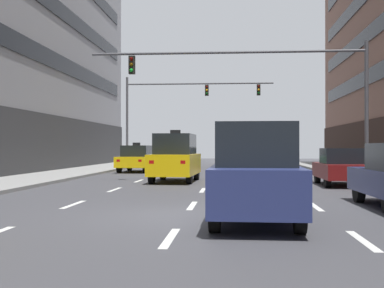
# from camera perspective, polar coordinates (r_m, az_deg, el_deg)

# --- Properties ---
(ground_plane) EXTENTS (120.00, 120.00, 0.00)m
(ground_plane) POSITION_cam_1_polar(r_m,az_deg,el_deg) (12.15, -0.73, -8.00)
(ground_plane) COLOR #424247
(lane_stripe_l1_s4) EXTENTS (0.16, 2.00, 0.01)m
(lane_stripe_l1_s4) POSITION_cam_1_polar(r_m,az_deg,el_deg) (14.78, -13.15, -6.61)
(lane_stripe_l1_s4) COLOR silver
(lane_stripe_l1_s4) RESTS_ON ground
(lane_stripe_l1_s5) EXTENTS (0.16, 2.00, 0.01)m
(lane_stripe_l1_s5) POSITION_cam_1_polar(r_m,az_deg,el_deg) (19.58, -8.68, -5.07)
(lane_stripe_l1_s5) COLOR silver
(lane_stripe_l1_s5) RESTS_ON ground
(lane_stripe_l1_s6) EXTENTS (0.16, 2.00, 0.01)m
(lane_stripe_l1_s6) POSITION_cam_1_polar(r_m,az_deg,el_deg) (24.46, -5.99, -4.13)
(lane_stripe_l1_s6) COLOR silver
(lane_stripe_l1_s6) RESTS_ON ground
(lane_stripe_l1_s7) EXTENTS (0.16, 2.00, 0.01)m
(lane_stripe_l1_s7) POSITION_cam_1_polar(r_m,az_deg,el_deg) (29.38, -4.20, -3.50)
(lane_stripe_l1_s7) COLOR silver
(lane_stripe_l1_s7) RESTS_ON ground
(lane_stripe_l1_s8) EXTENTS (0.16, 2.00, 0.01)m
(lane_stripe_l1_s8) POSITION_cam_1_polar(r_m,az_deg,el_deg) (34.32, -2.93, -3.04)
(lane_stripe_l1_s8) COLOR silver
(lane_stripe_l1_s8) RESTS_ON ground
(lane_stripe_l1_s9) EXTENTS (0.16, 2.00, 0.01)m
(lane_stripe_l1_s9) POSITION_cam_1_polar(r_m,az_deg,el_deg) (39.28, -1.98, -2.70)
(lane_stripe_l1_s9) COLOR silver
(lane_stripe_l1_s9) RESTS_ON ground
(lane_stripe_l1_s10) EXTENTS (0.16, 2.00, 0.01)m
(lane_stripe_l1_s10) POSITION_cam_1_polar(r_m,az_deg,el_deg) (44.25, -1.24, -2.44)
(lane_stripe_l1_s10) COLOR silver
(lane_stripe_l1_s10) RESTS_ON ground
(lane_stripe_l2_s3) EXTENTS (0.16, 2.00, 0.01)m
(lane_stripe_l2_s3) POSITION_cam_1_polar(r_m,az_deg,el_deg) (9.20, -2.48, -10.46)
(lane_stripe_l2_s3) COLOR silver
(lane_stripe_l2_s3) RESTS_ON ground
(lane_stripe_l2_s4) EXTENTS (0.16, 2.00, 0.01)m
(lane_stripe_l2_s4) POSITION_cam_1_polar(r_m,az_deg,el_deg) (14.13, 0.02, -6.91)
(lane_stripe_l2_s4) COLOR silver
(lane_stripe_l2_s4) RESTS_ON ground
(lane_stripe_l2_s5) EXTENTS (0.16, 2.00, 0.01)m
(lane_stripe_l2_s5) POSITION_cam_1_polar(r_m,az_deg,el_deg) (19.09, 1.21, -5.20)
(lane_stripe_l2_s5) COLOR silver
(lane_stripe_l2_s5) RESTS_ON ground
(lane_stripe_l2_s6) EXTENTS (0.16, 2.00, 0.01)m
(lane_stripe_l2_s6) POSITION_cam_1_polar(r_m,az_deg,el_deg) (24.07, 1.91, -4.19)
(lane_stripe_l2_s6) COLOR silver
(lane_stripe_l2_s6) RESTS_ON ground
(lane_stripe_l2_s7) EXTENTS (0.16, 2.00, 0.01)m
(lane_stripe_l2_s7) POSITION_cam_1_polar(r_m,az_deg,el_deg) (29.06, 2.36, -3.53)
(lane_stripe_l2_s7) COLOR silver
(lane_stripe_l2_s7) RESTS_ON ground
(lane_stripe_l2_s8) EXTENTS (0.16, 2.00, 0.01)m
(lane_stripe_l2_s8) POSITION_cam_1_polar(r_m,az_deg,el_deg) (34.05, 2.68, -3.06)
(lane_stripe_l2_s8) COLOR silver
(lane_stripe_l2_s8) RESTS_ON ground
(lane_stripe_l2_s9) EXTENTS (0.16, 2.00, 0.01)m
(lane_stripe_l2_s9) POSITION_cam_1_polar(r_m,az_deg,el_deg) (39.04, 2.92, -2.71)
(lane_stripe_l2_s9) COLOR silver
(lane_stripe_l2_s9) RESTS_ON ground
(lane_stripe_l2_s10) EXTENTS (0.16, 2.00, 0.01)m
(lane_stripe_l2_s10) POSITION_cam_1_polar(r_m,az_deg,el_deg) (44.04, 3.11, -2.45)
(lane_stripe_l2_s10) COLOR silver
(lane_stripe_l2_s10) RESTS_ON ground
(lane_stripe_l3_s3) EXTENTS (0.16, 2.00, 0.01)m
(lane_stripe_l3_s3) POSITION_cam_1_polar(r_m,az_deg,el_deg) (9.41, 18.60, -10.22)
(lane_stripe_l3_s3) COLOR silver
(lane_stripe_l3_s3) RESTS_ON ground
(lane_stripe_l3_s4) EXTENTS (0.16, 2.00, 0.01)m
(lane_stripe_l3_s4) POSITION_cam_1_polar(r_m,az_deg,el_deg) (14.26, 13.68, -6.84)
(lane_stripe_l3_s4) COLOR silver
(lane_stripe_l3_s4) RESTS_ON ground
(lane_stripe_l3_s5) EXTENTS (0.16, 2.00, 0.01)m
(lane_stripe_l3_s5) POSITION_cam_1_polar(r_m,az_deg,el_deg) (19.19, 11.30, -5.17)
(lane_stripe_l3_s5) COLOR silver
(lane_stripe_l3_s5) RESTS_ON ground
(lane_stripe_l3_s6) EXTENTS (0.16, 2.00, 0.01)m
(lane_stripe_l3_s6) POSITION_cam_1_polar(r_m,az_deg,el_deg) (24.15, 9.90, -4.17)
(lane_stripe_l3_s6) COLOR silver
(lane_stripe_l3_s6) RESTS_ON ground
(lane_stripe_l3_s7) EXTENTS (0.16, 2.00, 0.01)m
(lane_stripe_l3_s7) POSITION_cam_1_polar(r_m,az_deg,el_deg) (29.12, 8.98, -3.52)
(lane_stripe_l3_s7) COLOR silver
(lane_stripe_l3_s7) RESTS_ON ground
(lane_stripe_l3_s8) EXTENTS (0.16, 2.00, 0.01)m
(lane_stripe_l3_s8) POSITION_cam_1_polar(r_m,az_deg,el_deg) (34.11, 8.33, -3.06)
(lane_stripe_l3_s8) COLOR silver
(lane_stripe_l3_s8) RESTS_ON ground
(lane_stripe_l3_s9) EXTENTS (0.16, 2.00, 0.01)m
(lane_stripe_l3_s9) POSITION_cam_1_polar(r_m,az_deg,el_deg) (39.09, 7.85, -2.71)
(lane_stripe_l3_s9) COLOR silver
(lane_stripe_l3_s9) RESTS_ON ground
(lane_stripe_l3_s10) EXTENTS (0.16, 2.00, 0.01)m
(lane_stripe_l3_s10) POSITION_cam_1_polar(r_m,az_deg,el_deg) (44.08, 7.47, -2.44)
(lane_stripe_l3_s10) COLOR silver
(lane_stripe_l3_s10) RESTS_ON ground
(car_driving_0) EXTENTS (1.91, 4.40, 2.11)m
(car_driving_0) POSITION_cam_1_polar(r_m,az_deg,el_deg) (10.99, 7.10, -3.30)
(car_driving_0) COLOR black
(car_driving_0) RESTS_ON ground
(car_driving_1) EXTENTS (1.80, 4.26, 1.60)m
(car_driving_1) POSITION_cam_1_polar(r_m,az_deg,el_deg) (40.05, 5.20, -1.53)
(car_driving_1) COLOR black
(car_driving_1) RESTS_ON ground
(taxi_driving_2) EXTENTS (2.11, 4.68, 2.42)m
(taxi_driving_2) POSITION_cam_1_polar(r_m,az_deg,el_deg) (23.77, -1.88, -1.57)
(taxi_driving_2) COLOR black
(taxi_driving_2) RESTS_ON ground
(taxi_driving_3) EXTENTS (2.05, 4.64, 1.91)m
(taxi_driving_3) POSITION_cam_1_polar(r_m,az_deg,el_deg) (33.26, -6.19, -1.67)
(taxi_driving_3) COLOR black
(taxi_driving_3) RESTS_ON ground
(car_parked_3) EXTENTS (1.80, 4.21, 1.57)m
(car_parked_3) POSITION_cam_1_polar(r_m,az_deg,el_deg) (22.32, 16.33, -2.50)
(car_parked_3) COLOR black
(car_parked_3) RESTS_ON ground
(traffic_signal_0) EXTENTS (12.63, 0.35, 6.26)m
(traffic_signal_0) POSITION_cam_1_polar(r_m,az_deg,el_deg) (23.57, 9.06, 7.11)
(traffic_signal_0) COLOR #4C4C51
(traffic_signal_0) RESTS_ON sidewalk_right
(traffic_signal_1) EXTENTS (11.45, 0.35, 6.95)m
(traffic_signal_1) POSITION_cam_1_polar(r_m,az_deg,el_deg) (39.59, -1.65, 4.78)
(traffic_signal_1) COLOR #4C4C51
(traffic_signal_1) RESTS_ON sidewalk_left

